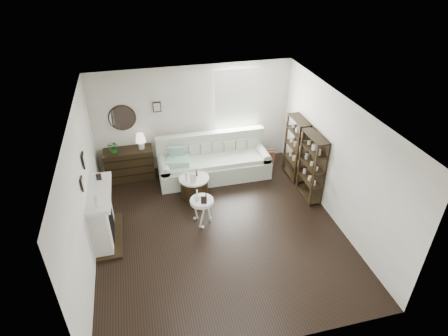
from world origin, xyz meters
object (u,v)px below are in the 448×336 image
object	(u,v)px
dresser	(130,164)
pedestal_table	(202,202)
drum_table	(194,186)
sofa	(213,163)

from	to	relation	value
dresser	pedestal_table	size ratio (longest dim) A/B	1.97
pedestal_table	dresser	bearing A→B (deg)	123.40
drum_table	pedestal_table	distance (m)	1.08
dresser	drum_table	distance (m)	1.85
drum_table	dresser	bearing A→B (deg)	141.65
dresser	pedestal_table	bearing A→B (deg)	-56.60
dresser	pedestal_table	distance (m)	2.61
sofa	dresser	distance (m)	2.11
pedestal_table	sofa	bearing A→B (deg)	70.26
sofa	dresser	bearing A→B (deg)	169.53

